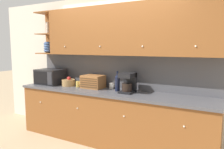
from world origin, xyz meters
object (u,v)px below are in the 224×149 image
at_px(mug, 78,84).
at_px(bread_box, 93,82).
at_px(mug_blue_second, 112,86).
at_px(coffee_maker, 128,82).
at_px(fruit_basket, 68,82).
at_px(wine_bottle, 117,82).
at_px(microwave, 50,77).

distance_m(mug, bread_box, 0.32).
bearing_deg(bread_box, mug_blue_second, 22.85).
bearing_deg(coffee_maker, mug, 179.74).
xyz_separation_m(fruit_basket, mug_blue_second, (0.86, 0.17, -0.02)).
bearing_deg(mug, coffee_maker, -0.26).
relative_size(mug_blue_second, wine_bottle, 0.29).
bearing_deg(wine_bottle, coffee_maker, -4.94).
bearing_deg(bread_box, microwave, -176.74).
distance_m(microwave, mug_blue_second, 1.33).
distance_m(mug_blue_second, wine_bottle, 0.28).
xyz_separation_m(mug_blue_second, wine_bottle, (0.20, -0.16, 0.10)).
xyz_separation_m(mug_blue_second, coffee_maker, (0.41, -0.18, 0.12)).
bearing_deg(wine_bottle, mug, -179.07).
xyz_separation_m(bread_box, wine_bottle, (0.52, -0.03, 0.04)).
bearing_deg(mug_blue_second, wine_bottle, -39.01).
bearing_deg(coffee_maker, microwave, -179.61).
bearing_deg(coffee_maker, mug_blue_second, 156.27).
height_order(microwave, mug_blue_second, microwave).
distance_m(fruit_basket, mug_blue_second, 0.88).
bearing_deg(microwave, bread_box, 3.26).
xyz_separation_m(bread_box, coffee_maker, (0.72, -0.05, 0.05)).
distance_m(bread_box, mug_blue_second, 0.35).
distance_m(mug, mug_blue_second, 0.65).
xyz_separation_m(fruit_basket, bread_box, (0.55, 0.04, 0.05)).
xyz_separation_m(bread_box, mug_blue_second, (0.32, 0.13, -0.07)).
relative_size(bread_box, wine_bottle, 1.13).
height_order(fruit_basket, wine_bottle, wine_bottle).
relative_size(mug, bread_box, 0.28).
height_order(mug_blue_second, wine_bottle, wine_bottle).
bearing_deg(mug_blue_second, microwave, -171.75).
height_order(microwave, fruit_basket, microwave).
height_order(microwave, mug, microwave).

